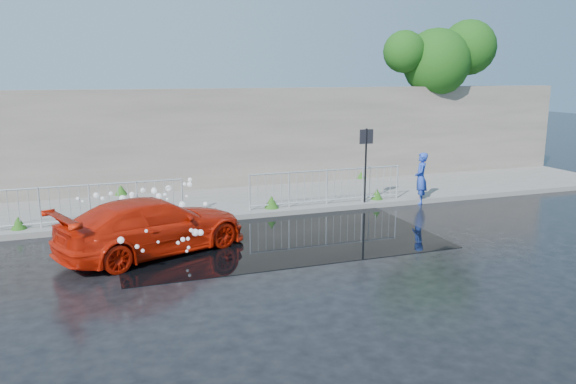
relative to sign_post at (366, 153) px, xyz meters
name	(u,v)px	position (x,y,z in m)	size (l,w,h in m)	color
ground	(268,249)	(-4.20, -3.10, -1.72)	(90.00, 90.00, 0.00)	black
pavement	(221,202)	(-4.20, 1.90, -1.65)	(30.00, 4.00, 0.15)	#62615E
curb	(237,217)	(-4.20, -0.10, -1.64)	(30.00, 0.25, 0.16)	#62615E
retaining_wall	(206,139)	(-4.20, 4.10, 0.18)	(30.00, 0.60, 3.50)	#625C53
puddle	(275,236)	(-3.70, -2.10, -1.72)	(8.00, 5.00, 0.01)	black
sign_post	(366,153)	(0.00, 0.00, 0.00)	(0.45, 0.06, 2.50)	black
tree	(442,57)	(5.59, 4.31, 3.07)	(4.95, 2.71, 6.32)	#332114
railing_left	(90,203)	(-8.20, 0.25, -0.99)	(5.05, 0.05, 1.10)	silver
railing_right	(327,186)	(-1.20, 0.25, -0.99)	(5.05, 0.05, 1.10)	silver
weeds	(220,199)	(-4.36, 1.32, -1.40)	(12.17, 3.93, 0.39)	#1C4612
water_spray	(154,210)	(-6.63, -0.89, -1.05)	(3.50, 5.53, 1.11)	white
red_car	(153,226)	(-6.81, -2.46, -1.07)	(1.84, 4.53, 1.31)	red
person	(421,178)	(1.97, -0.10, -0.89)	(0.61, 0.40, 1.67)	#2544B9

